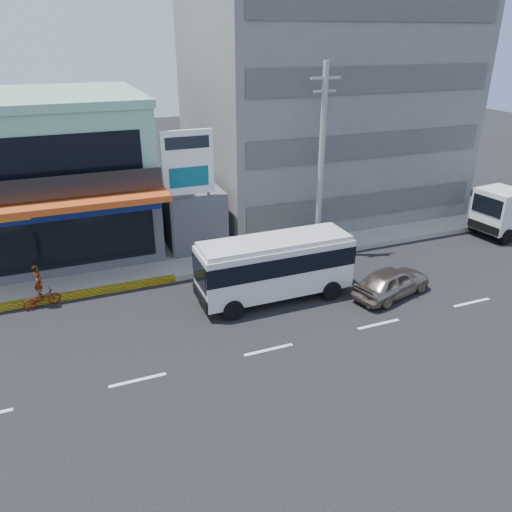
{
  "coord_description": "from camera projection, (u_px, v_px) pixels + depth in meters",
  "views": [
    {
      "loc": [
        -6.39,
        -14.74,
        11.11
      ],
      "look_at": [
        1.01,
        3.85,
        2.2
      ],
      "focal_mm": 35.0,
      "sensor_mm": 36.0,
      "label": 1
    }
  ],
  "objects": [
    {
      "name": "billboard",
      "position": [
        188.0,
        170.0,
        24.82
      ],
      "size": [
        2.6,
        0.18,
        6.9
      ],
      "color": "gray",
      "rests_on": "ground"
    },
    {
      "name": "motorcycle_rider",
      "position": [
        41.0,
        293.0,
        21.97
      ],
      "size": [
        1.67,
        0.89,
        2.03
      ],
      "color": "#630F0E",
      "rests_on": "ground"
    },
    {
      "name": "sedan",
      "position": [
        392.0,
        282.0,
        22.92
      ],
      "size": [
        4.38,
        2.67,
        1.39
      ],
      "primitive_type": "imported",
      "rotation": [
        0.0,
        0.0,
        1.84
      ],
      "color": "tan",
      "rests_on": "ground"
    },
    {
      "name": "concrete_building",
      "position": [
        321.0,
        103.0,
        32.45
      ],
      "size": [
        16.0,
        12.0,
        14.0
      ],
      "primitive_type": "cube",
      "color": "slate",
      "rests_on": "ground"
    },
    {
      "name": "gap_structure",
      "position": [
        187.0,
        212.0,
        28.66
      ],
      "size": [
        3.0,
        6.0,
        3.5
      ],
      "primitive_type": "cube",
      "color": "#49494E",
      "rests_on": "ground"
    },
    {
      "name": "utility_pole_near",
      "position": [
        321.0,
        162.0,
        25.4
      ],
      "size": [
        1.6,
        0.3,
        10.0
      ],
      "color": "#999993",
      "rests_on": "ground"
    },
    {
      "name": "ground",
      "position": [
        269.0,
        350.0,
        19.19
      ],
      "size": [
        120.0,
        120.0,
        0.0
      ],
      "primitive_type": "plane",
      "color": "black",
      "rests_on": "ground"
    },
    {
      "name": "shop_building",
      "position": [
        30.0,
        179.0,
        26.69
      ],
      "size": [
        12.4,
        11.7,
        8.0
      ],
      "color": "#49494E",
      "rests_on": "ground"
    },
    {
      "name": "satellite_dish",
      "position": [
        190.0,
        186.0,
        27.07
      ],
      "size": [
        1.5,
        1.5,
        0.15
      ],
      "primitive_type": "cylinder",
      "color": "slate",
      "rests_on": "gap_structure"
    },
    {
      "name": "sidewalk",
      "position": [
        284.0,
        241.0,
        28.88
      ],
      "size": [
        70.0,
        5.0,
        0.3
      ],
      "primitive_type": "cube",
      "color": "gray",
      "rests_on": "ground"
    },
    {
      "name": "minibus",
      "position": [
        275.0,
        263.0,
        22.27
      ],
      "size": [
        6.98,
        2.47,
        2.92
      ],
      "color": "silver",
      "rests_on": "ground"
    }
  ]
}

